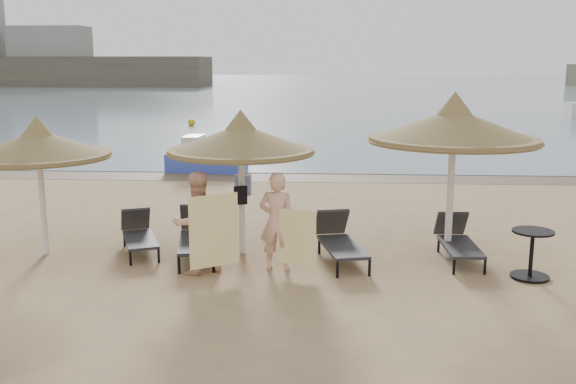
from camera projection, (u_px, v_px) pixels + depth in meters
The scene contains 20 objects.
ground at pixel (228, 281), 10.38m from camera, with size 160.00×160.00×0.00m, color #A07F53.
sea at pixel (316, 86), 88.59m from camera, with size 200.00×140.00×0.03m, color slate.
wet_sand_strip at pixel (275, 177), 19.57m from camera, with size 200.00×1.60×0.01m, color brown.
far_shore at pixel (132, 65), 87.38m from camera, with size 150.00×54.80×12.00m.
palapa_left at pixel (38, 145), 11.40m from camera, with size 2.56×2.56×2.54m.
palapa_center at pixel (241, 140), 11.45m from camera, with size 2.67×2.67×2.65m.
palapa_right at pixel (454, 126), 11.15m from camera, with size 3.00×3.00×2.98m.
lounger_far_left at pixel (139, 234), 11.96m from camera, with size 1.10×1.69×0.72m.
lounger_near_left at pixel (197, 235), 11.67m from camera, with size 0.96×1.98×0.85m.
lounger_near_right at pixel (339, 240), 11.42m from camera, with size 1.00×1.90×0.81m.
lounger_far_right at pixel (457, 240), 11.49m from camera, with size 0.62×1.72×0.76m.
side_table at pixel (531, 256), 10.43m from camera, with size 0.66×0.66×0.80m.
person_left at pixel (196, 215), 10.58m from camera, with size 0.92×0.60×1.99m, color #DDA487.
person_right at pixel (277, 214), 10.73m from camera, with size 0.90×0.59×1.96m, color #DDA487.
towel_left at pixel (214, 231), 10.25m from camera, with size 0.72×0.48×1.19m.
towel_right at pixel (297, 238), 10.53m from camera, with size 0.63×0.25×0.93m.
bag_patterned at pixel (243, 185), 11.80m from camera, with size 0.31×0.15×0.38m.
bag_dark at pixel (241, 195), 11.49m from camera, with size 0.25×0.15×0.33m.
pedal_boat at pixel (206, 158), 20.70m from camera, with size 2.51×1.61×1.12m.
buoy_left at pixel (191, 122), 34.81m from camera, with size 0.40×0.40×0.40m, color gold.
Camera 1 is at (1.57, -9.80, 3.50)m, focal length 40.00 mm.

